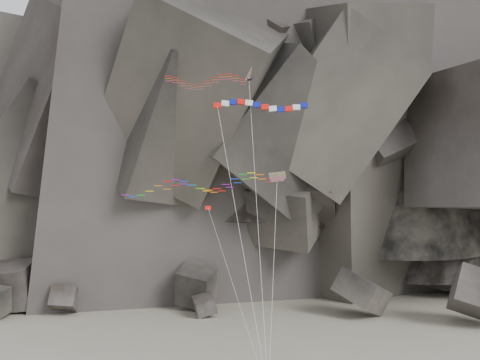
# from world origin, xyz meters

# --- Properties ---
(headland) EXTENTS (110.00, 70.00, 84.00)m
(headland) POSITION_xyz_m (0.00, 70.00, 42.00)
(headland) COLOR #4A453D
(headland) RESTS_ON ground
(boulder_field) EXTENTS (77.70, 15.55, 9.32)m
(boulder_field) POSITION_xyz_m (-5.71, 32.09, 2.59)
(boulder_field) COLOR #47423F
(boulder_field) RESTS_ON ground
(delta_kite) EXTENTS (10.62, 7.67, 28.77)m
(delta_kite) POSITION_xyz_m (-2.03, 2.33, 29.29)
(delta_kite) COLOR red
(delta_kite) RESTS_ON ground
(banner_kite) EXTENTS (8.91, 6.67, 25.40)m
(banner_kite) POSITION_xyz_m (3.66, 1.03, 26.41)
(banner_kite) COLOR red
(banner_kite) RESTS_ON ground
(parafoil_kite) EXTENTS (15.50, 4.26, 18.50)m
(parafoil_kite) POSITION_xyz_m (-2.35, -0.76, 19.06)
(parafoil_kite) COLOR yellow
(parafoil_kite) RESTS_ON ground
(pennant_kite) EXTENTS (6.49, 9.31, 15.32)m
(pennant_kite) POSITION_xyz_m (-0.75, 3.08, 14.37)
(pennant_kite) COLOR red
(pennant_kite) RESTS_ON ground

